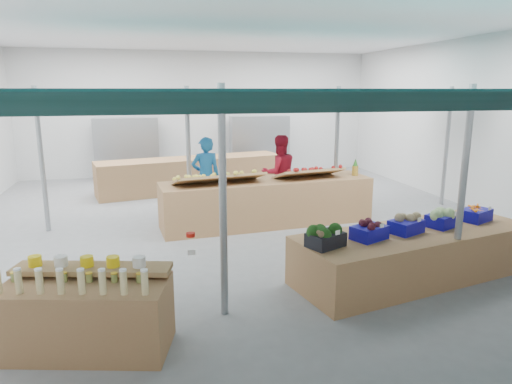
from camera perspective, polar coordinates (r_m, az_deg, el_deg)
The scene contains 22 objects.
floor at distance 10.15m, azimuth -2.24°, elevation -4.04°, with size 13.00×13.00×0.00m, color slate.
hall at distance 11.14m, azimuth -3.87°, elevation 11.25°, with size 13.00×13.00×13.00m.
pole_grid at distance 8.30m, azimuth 5.19°, elevation 4.96°, with size 10.00×4.60×3.00m.
awnings at distance 8.23m, azimuth 5.33°, elevation 11.66°, with size 9.50×7.08×0.30m.
back_shelving_left at distance 15.66m, azimuth -15.80°, elevation 5.17°, with size 2.00×0.50×2.00m, color #B23F33.
back_shelving_right at distance 16.13m, azimuth 0.44°, elevation 5.85°, with size 2.00×0.50×2.00m, color #B23F33.
bottle_shelf at distance 5.69m, azimuth -20.23°, elevation -13.93°, with size 1.98×1.49×1.09m.
veg_counter at distance 7.69m, azimuth 19.18°, elevation -7.32°, with size 3.94×1.31×0.77m, color #986542.
fruit_counter at distance 10.05m, azimuth 1.41°, elevation -1.27°, with size 4.64×1.10×0.99m, color #986542.
far_counter at distance 13.54m, azimuth -8.03°, elevation 2.21°, with size 5.41×1.08×0.97m, color #986542.
vendor_left at distance 10.78m, azimuth -6.29°, elevation 1.96°, with size 0.68×0.44×1.85m, color #15578E.
vendor_right at distance 11.15m, azimuth 2.93°, elevation 2.38°, with size 0.90×0.70×1.85m, color maroon.
crate_broccoli at distance 6.47m, azimuth 8.71°, elevation -5.42°, with size 0.60×0.52×0.35m.
crate_beets at distance 6.92m, azimuth 13.97°, elevation -4.67°, with size 0.60×0.52×0.29m.
crate_celeriac at distance 7.38m, azimuth 18.26°, elevation -3.77°, with size 0.60×0.52×0.31m.
crate_cabbage at distance 7.91m, azimuth 22.30°, elevation -2.89°, with size 0.60×0.52×0.35m.
crate_carrots at distance 8.50m, azimuth 25.76°, elevation -2.52°, with size 0.60×0.52×0.29m.
sparrow at distance 6.25m, azimuth 8.09°, elevation -5.21°, with size 0.12×0.09×0.11m.
pole_ribbon at distance 5.93m, azimuth -8.17°, elevation -5.52°, with size 0.12×0.12×0.28m.
apple_heap_yellow at distance 9.49m, azimuth -4.64°, elevation 1.96°, with size 1.99×0.99×0.27m.
apple_heap_red at distance 10.16m, azimuth 6.64°, elevation 2.62°, with size 1.59×0.93×0.27m.
pineapple at distance 10.69m, azimuth 12.30°, elevation 3.00°, with size 0.14×0.14×0.39m.
Camera 1 is at (-1.92, -9.53, 2.92)m, focal length 32.00 mm.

